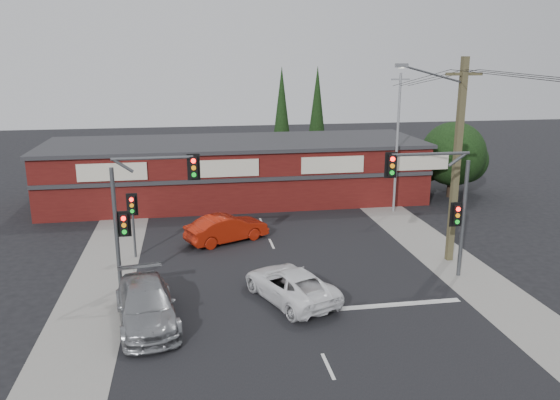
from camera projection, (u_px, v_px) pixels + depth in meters
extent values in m
plane|color=black|center=(296.00, 296.00, 23.44)|extent=(120.00, 120.00, 0.00)
cube|color=black|center=(277.00, 256.00, 28.21)|extent=(14.00, 70.00, 0.01)
cube|color=gray|center=(107.00, 266.00, 26.84)|extent=(3.00, 70.00, 0.02)
cube|color=gray|center=(431.00, 246.00, 29.57)|extent=(3.00, 70.00, 0.02)
cube|color=silver|center=(386.00, 305.00, 22.57)|extent=(6.50, 0.35, 0.01)
imported|color=white|center=(290.00, 284.00, 22.99)|extent=(3.98, 5.46, 1.38)
imported|color=#929496|center=(146.00, 305.00, 20.89)|extent=(2.97, 5.56, 1.53)
imported|color=#A91D0A|center=(227.00, 228.00, 30.24)|extent=(4.85, 3.40, 1.52)
cube|color=silver|center=(328.00, 366.00, 18.14)|extent=(0.12, 1.60, 0.01)
cube|color=silver|center=(302.00, 311.00, 22.09)|extent=(0.12, 1.60, 0.01)
cube|color=silver|center=(285.00, 272.00, 26.04)|extent=(0.12, 1.60, 0.01)
cube|color=silver|center=(272.00, 244.00, 29.99)|extent=(0.12, 1.60, 0.01)
cube|color=silver|center=(262.00, 222.00, 33.94)|extent=(0.12, 1.60, 0.01)
cube|color=silver|center=(254.00, 205.00, 37.90)|extent=(0.12, 1.60, 0.01)
cube|color=silver|center=(247.00, 191.00, 41.85)|extent=(0.12, 1.60, 0.01)
cube|color=silver|center=(242.00, 179.00, 45.80)|extent=(0.12, 1.60, 0.01)
cube|color=silver|center=(237.00, 169.00, 49.75)|extent=(0.12, 1.60, 0.01)
cube|color=#49100E|center=(236.00, 172.00, 38.98)|extent=(26.00, 8.00, 4.00)
cube|color=#2D2D30|center=(236.00, 143.00, 38.45)|extent=(26.40, 8.40, 0.25)
cube|color=beige|center=(112.00, 172.00, 33.56)|extent=(4.20, 0.12, 1.10)
cube|color=beige|center=(226.00, 168.00, 34.68)|extent=(4.20, 0.12, 1.10)
cube|color=beige|center=(333.00, 165.00, 35.80)|extent=(4.20, 0.12, 1.10)
cube|color=beige|center=(419.00, 162.00, 36.77)|extent=(4.20, 0.12, 1.10)
cube|color=#2D2D30|center=(242.00, 180.00, 35.00)|extent=(26.00, 0.15, 0.25)
cylinder|color=#2D2116|center=(451.00, 185.00, 39.84)|extent=(0.50, 0.50, 1.80)
sphere|color=black|center=(453.00, 154.00, 39.26)|extent=(4.60, 4.60, 4.60)
sphere|color=black|center=(465.00, 160.00, 40.63)|extent=(3.40, 3.40, 3.40)
sphere|color=black|center=(427.00, 163.00, 40.61)|extent=(2.80, 2.80, 2.80)
cylinder|color=#2D2116|center=(282.00, 165.00, 46.63)|extent=(0.24, 0.24, 2.00)
cone|color=black|center=(282.00, 112.00, 45.48)|extent=(1.80, 1.80, 7.50)
cylinder|color=#2D2116|center=(316.00, 159.00, 49.10)|extent=(0.24, 0.24, 2.00)
cone|color=black|center=(317.00, 109.00, 47.95)|extent=(1.80, 1.80, 7.50)
cylinder|color=#47494C|center=(116.00, 230.00, 23.45)|extent=(0.18, 0.18, 5.50)
cylinder|color=#47494C|center=(152.00, 158.00, 22.93)|extent=(3.40, 0.14, 0.14)
cylinder|color=#47494C|center=(124.00, 166.00, 22.81)|extent=(0.82, 0.14, 0.63)
cube|color=black|center=(194.00, 167.00, 23.31)|extent=(0.32, 0.22, 0.95)
cube|color=black|center=(194.00, 167.00, 23.38)|extent=(0.55, 0.04, 1.15)
cylinder|color=#FF0C07|center=(193.00, 161.00, 23.11)|extent=(0.20, 0.06, 0.20)
cylinder|color=orange|center=(194.00, 168.00, 23.19)|extent=(0.20, 0.06, 0.20)
cylinder|color=#0CE526|center=(194.00, 175.00, 23.27)|extent=(0.20, 0.06, 0.20)
cube|color=black|center=(124.00, 224.00, 23.44)|extent=(0.32, 0.22, 0.95)
cube|color=black|center=(124.00, 224.00, 23.50)|extent=(0.55, 0.04, 1.15)
cylinder|color=#FF0C07|center=(123.00, 219.00, 23.24)|extent=(0.20, 0.06, 0.20)
cylinder|color=orange|center=(124.00, 225.00, 23.31)|extent=(0.20, 0.06, 0.20)
cylinder|color=#0CE526|center=(124.00, 232.00, 23.39)|extent=(0.20, 0.06, 0.20)
cylinder|color=#47494C|center=(463.00, 220.00, 24.98)|extent=(0.18, 0.18, 5.50)
cylinder|color=#47494C|center=(431.00, 154.00, 23.90)|extent=(3.60, 0.14, 0.14)
cylinder|color=#47494C|center=(457.00, 160.00, 24.18)|extent=(0.82, 0.14, 0.63)
cube|color=black|center=(391.00, 165.00, 23.73)|extent=(0.32, 0.22, 0.95)
cube|color=black|center=(391.00, 165.00, 23.79)|extent=(0.55, 0.04, 1.15)
cylinder|color=#FF0C07|center=(393.00, 159.00, 23.52)|extent=(0.20, 0.06, 0.20)
cylinder|color=orange|center=(392.00, 166.00, 23.60)|extent=(0.20, 0.06, 0.20)
cylinder|color=#0CE526|center=(392.00, 173.00, 23.68)|extent=(0.20, 0.06, 0.20)
cube|color=black|center=(456.00, 215.00, 24.86)|extent=(0.32, 0.22, 0.95)
cube|color=black|center=(456.00, 214.00, 24.93)|extent=(0.55, 0.04, 1.15)
cylinder|color=#FF0C07|center=(458.00, 209.00, 24.66)|extent=(0.20, 0.06, 0.20)
cylinder|color=orange|center=(458.00, 216.00, 24.74)|extent=(0.20, 0.06, 0.20)
cylinder|color=#0CE526|center=(457.00, 222.00, 24.81)|extent=(0.20, 0.06, 0.20)
cylinder|color=#47494C|center=(134.00, 229.00, 27.63)|extent=(0.12, 0.12, 3.00)
cube|color=black|center=(132.00, 205.00, 27.29)|extent=(0.32, 0.22, 0.95)
cube|color=black|center=(132.00, 204.00, 27.36)|extent=(0.55, 0.04, 1.15)
cylinder|color=#FF0C07|center=(131.00, 200.00, 27.09)|extent=(0.20, 0.06, 0.20)
cylinder|color=orange|center=(132.00, 205.00, 27.17)|extent=(0.20, 0.06, 0.20)
cylinder|color=#0CE526|center=(132.00, 211.00, 27.25)|extent=(0.20, 0.06, 0.20)
cube|color=brown|center=(457.00, 163.00, 26.39)|extent=(0.30, 0.30, 10.00)
cube|color=brown|center=(464.00, 74.00, 25.32)|extent=(1.80, 0.14, 0.14)
cylinder|color=#47494C|center=(433.00, 74.00, 24.92)|extent=(3.23, 0.39, 0.89)
cube|color=slate|center=(402.00, 65.00, 24.42)|extent=(0.55, 0.25, 0.18)
cylinder|color=silver|center=(401.00, 68.00, 24.44)|extent=(0.28, 0.28, 0.05)
cylinder|color=gray|center=(397.00, 144.00, 35.18)|extent=(0.16, 0.16, 9.00)
cube|color=gray|center=(401.00, 79.00, 34.13)|extent=(1.20, 0.10, 0.10)
cylinder|color=black|center=(417.00, 79.00, 29.66)|extent=(0.73, 9.01, 1.22)
cylinder|color=black|center=(427.00, 79.00, 29.75)|extent=(0.52, 9.00, 1.22)
cylinder|color=black|center=(438.00, 79.00, 29.85)|extent=(0.31, 9.00, 1.22)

